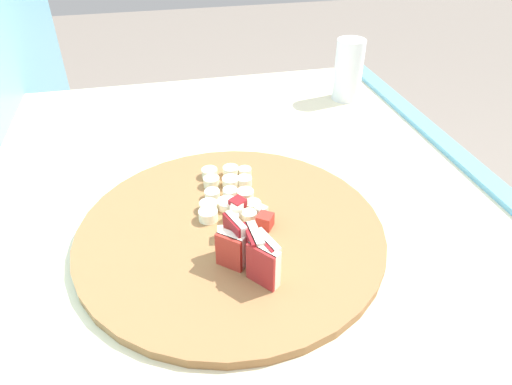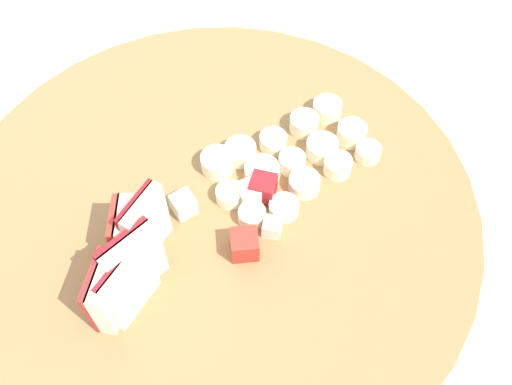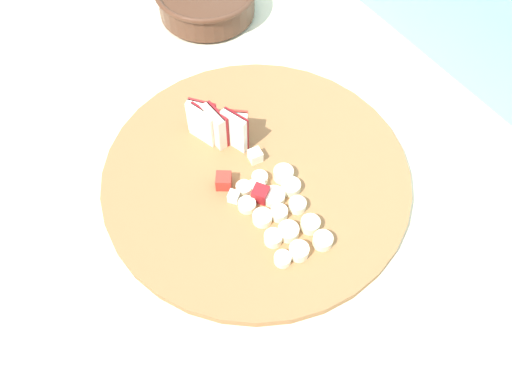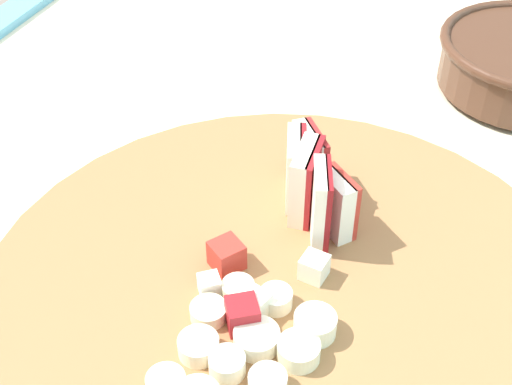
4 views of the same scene
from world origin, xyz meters
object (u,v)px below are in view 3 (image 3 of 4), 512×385
(apple_dice_pile, at_px, (246,183))
(apple_wedge_fan, at_px, (217,124))
(banana_slice_rows, at_px, (283,213))
(cutting_board, at_px, (256,176))

(apple_dice_pile, bearing_deg, apple_wedge_fan, 171.99)
(apple_dice_pile, bearing_deg, banana_slice_rows, 12.98)
(cutting_board, distance_m, apple_wedge_fan, 0.09)
(apple_wedge_fan, bearing_deg, banana_slice_rows, 0.64)
(apple_wedge_fan, distance_m, apple_dice_pile, 0.10)
(cutting_board, xyz_separation_m, apple_dice_pile, (0.01, -0.02, 0.02))
(cutting_board, relative_size, apple_dice_pile, 5.11)
(apple_dice_pile, distance_m, banana_slice_rows, 0.07)
(cutting_board, bearing_deg, apple_wedge_fan, -173.03)
(banana_slice_rows, bearing_deg, apple_wedge_fan, -179.36)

